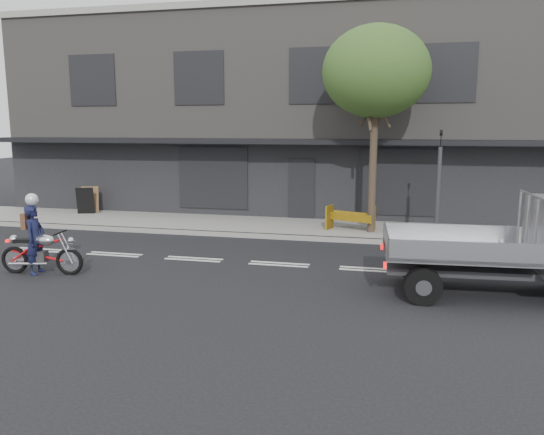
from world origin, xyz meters
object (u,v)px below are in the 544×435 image
(construction_barrier, at_px, (350,219))
(motorcycle, at_px, (41,252))
(traffic_light_pole, at_px, (438,192))
(rider, at_px, (35,240))
(street_tree, at_px, (376,72))
(sandwich_board, at_px, (85,201))

(construction_barrier, bearing_deg, motorcycle, -137.92)
(traffic_light_pole, xyz_separation_m, motorcycle, (-9.72, -5.54, -1.09))
(traffic_light_pole, relative_size, rider, 2.04)
(rider, bearing_deg, construction_barrier, -55.26)
(street_tree, distance_m, rider, 11.06)
(motorcycle, height_order, construction_barrier, motorcycle)
(construction_barrier, distance_m, sandwich_board, 10.59)
(street_tree, bearing_deg, construction_barrier, -176.44)
(street_tree, distance_m, motorcycle, 11.08)
(motorcycle, xyz_separation_m, construction_barrier, (7.03, 6.35, 0.02))
(motorcycle, xyz_separation_m, rider, (-0.15, -0.00, 0.30))
(street_tree, height_order, traffic_light_pole, street_tree)
(street_tree, bearing_deg, motorcycle, -140.39)
(rider, height_order, construction_barrier, rider)
(rider, xyz_separation_m, sandwich_board, (-3.35, 7.50, -0.18))
(rider, xyz_separation_m, construction_barrier, (7.19, 6.35, -0.28))
(street_tree, xyz_separation_m, traffic_light_pole, (2.00, -0.85, -3.63))
(street_tree, distance_m, sandwich_board, 12.18)
(construction_barrier, bearing_deg, sandwich_board, 173.75)
(rider, relative_size, sandwich_board, 1.61)
(sandwich_board, bearing_deg, rider, -86.50)
(traffic_light_pole, relative_size, motorcycle, 1.65)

